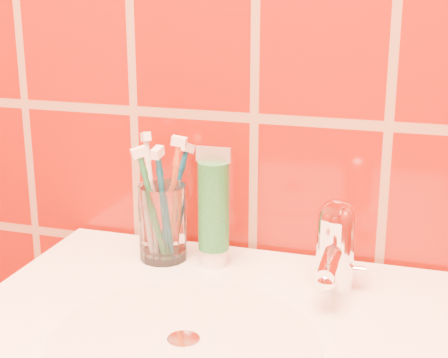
% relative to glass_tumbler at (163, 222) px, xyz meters
% --- Properties ---
extents(glass_tumbler, '(0.08, 0.08, 0.11)m').
position_rel_glass_tumbler_xyz_m(glass_tumbler, '(0.00, 0.00, 0.00)').
color(glass_tumbler, white).
rests_on(glass_tumbler, pedestal_sink).
extents(toothpaste_tube, '(0.05, 0.04, 0.17)m').
position_rel_glass_tumbler_xyz_m(toothpaste_tube, '(0.07, -0.00, 0.02)').
color(toothpaste_tube, white).
rests_on(toothpaste_tube, pedestal_sink).
extents(faucet, '(0.05, 0.11, 0.12)m').
position_rel_glass_tumbler_xyz_m(faucet, '(0.24, -0.03, 0.01)').
color(faucet, white).
rests_on(faucet, pedestal_sink).
extents(toothbrush_0, '(0.06, 0.05, 0.18)m').
position_rel_glass_tumbler_xyz_m(toothbrush_0, '(0.01, 0.01, 0.03)').
color(toothbrush_0, '#C95823').
rests_on(toothbrush_0, glass_tumbler).
extents(toothbrush_1, '(0.03, 0.09, 0.18)m').
position_rel_glass_tumbler_xyz_m(toothbrush_1, '(0.01, -0.01, 0.03)').
color(toothbrush_1, navy).
rests_on(toothbrush_1, glass_tumbler).
extents(toothbrush_2, '(0.10, 0.14, 0.18)m').
position_rel_glass_tumbler_xyz_m(toothbrush_2, '(0.00, 0.03, 0.02)').
color(toothbrush_2, navy).
rests_on(toothbrush_2, glass_tumbler).
extents(toothbrush_3, '(0.11, 0.12, 0.19)m').
position_rel_glass_tumbler_xyz_m(toothbrush_3, '(-0.02, 0.01, 0.03)').
color(toothbrush_3, silver).
rests_on(toothbrush_3, glass_tumbler).
extents(toothbrush_4, '(0.09, 0.09, 0.18)m').
position_rel_glass_tumbler_xyz_m(toothbrush_4, '(-0.01, -0.02, 0.03)').
color(toothbrush_4, '#1E713B').
rests_on(toothbrush_4, glass_tumbler).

